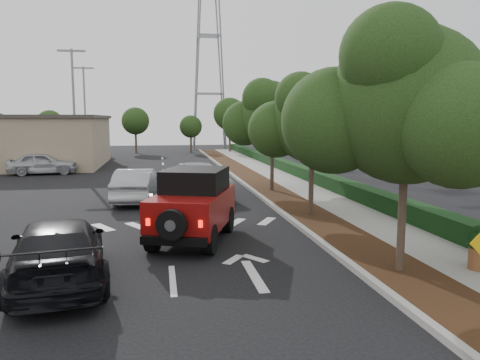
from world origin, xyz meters
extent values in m
plane|color=black|center=(0.00, 0.00, 0.00)|extent=(120.00, 120.00, 0.00)
cube|color=#9E9B93|center=(4.60, 12.00, 0.07)|extent=(0.20, 70.00, 0.15)
cube|color=black|center=(5.60, 12.00, 0.06)|extent=(1.80, 70.00, 0.12)
cube|color=gray|center=(7.50, 12.00, 0.06)|extent=(2.00, 70.00, 0.12)
cube|color=black|center=(8.90, 12.00, 0.40)|extent=(0.80, 70.00, 0.80)
cylinder|color=black|center=(0.40, 5.16, 0.44)|extent=(0.57, 0.92, 0.87)
cylinder|color=black|center=(2.01, 4.61, 0.44)|extent=(0.57, 0.92, 0.87)
cylinder|color=black|center=(-0.49, 2.57, 0.44)|extent=(0.57, 0.92, 0.87)
cylinder|color=black|center=(1.12, 2.02, 0.44)|extent=(0.57, 0.92, 0.87)
cube|color=maroon|center=(0.76, 3.59, 1.03)|extent=(3.16, 4.44, 1.09)
cube|color=black|center=(0.87, 3.90, 1.93)|extent=(2.42, 2.68, 0.70)
cube|color=maroon|center=(1.26, 5.04, 0.95)|extent=(2.00, 1.62, 0.89)
cube|color=black|center=(0.08, 1.61, 0.54)|extent=(1.82, 0.79, 0.24)
cylinder|color=black|center=(0.03, 1.46, 1.03)|extent=(0.86, 0.49, 0.83)
cube|color=#FF190C|center=(-0.60, 1.91, 1.03)|extent=(0.12, 0.08, 0.20)
cube|color=#FF190C|center=(0.80, 1.43, 1.03)|extent=(0.12, 0.08, 0.20)
imported|color=#ADB1B5|center=(1.56, 12.01, 0.84)|extent=(3.29, 6.27, 1.68)
imported|color=black|center=(-2.64, 0.33, 0.76)|extent=(2.96, 5.51, 1.52)
imported|color=#A6A9AE|center=(-1.35, 11.25, 0.78)|extent=(2.13, 4.88, 1.56)
imported|color=#B3B6BB|center=(-8.36, 23.53, 0.78)|extent=(4.76, 2.34, 1.56)
cylinder|color=brown|center=(7.58, -0.81, 0.39)|extent=(0.60, 0.60, 0.54)
camera|label=1|loc=(-0.24, -10.94, 3.84)|focal=35.00mm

